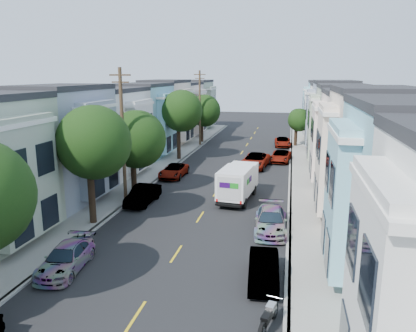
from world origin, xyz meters
The scene contains 26 objects.
ground centered at (0.00, 0.00, 0.00)m, with size 160.00×160.00×0.00m, color black.
road_slab centered at (0.00, 15.00, 0.01)m, with size 12.00×70.00×0.02m, color black.
curb_left centered at (-6.05, 15.00, 0.07)m, with size 0.30×70.00×0.15m, color gray.
curb_right centered at (6.05, 15.00, 0.07)m, with size 0.30×70.00×0.15m, color gray.
sidewalk_left centered at (-7.35, 15.00, 0.07)m, with size 2.60×70.00×0.15m, color gray.
sidewalk_right centered at (7.35, 15.00, 0.07)m, with size 2.60×70.00×0.15m, color gray.
centerline centered at (0.00, 15.00, 0.00)m, with size 0.12×70.00×0.01m, color gold.
townhouse_row_left centered at (-11.15, 15.00, 0.00)m, with size 5.00×70.00×8.50m, color white.
townhouse_row_right centered at (11.15, 15.00, 0.00)m, with size 5.00×70.00×8.50m, color white.
tree_b centered at (-6.30, -2.71, 5.46)m, with size 4.70×4.70×7.83m.
tree_c centered at (-6.30, 4.51, 4.54)m, with size 4.70×4.70×6.90m.
tree_d centered at (-6.30, 18.27, 5.60)m, with size 4.70×4.70×7.98m.
tree_e centered at (-6.30, 30.62, 4.57)m, with size 4.56×4.56×6.87m.
tree_far_r centered at (6.90, 29.92, 3.60)m, with size 3.10×3.10×5.19m.
utility_pole_near centered at (-6.30, 2.00, 5.15)m, with size 1.60×0.26×10.00m.
utility_pole_far centered at (-6.30, 28.00, 5.15)m, with size 1.60×0.26×10.00m.
fedex_truck centered at (2.02, 4.48, 1.50)m, with size 2.15×5.59×2.68m.
lead_sedan centered at (2.36, 15.89, 0.76)m, with size 2.53×5.48×1.52m, color black.
parked_left_b centered at (-4.90, -8.89, 0.63)m, with size 1.78×4.22×1.27m, color black.
parked_left_c centered at (-4.90, 2.02, 0.70)m, with size 1.48×4.19×1.40m, color #959697.
parked_left_d centered at (-4.90, 10.34, 0.63)m, with size 2.07×4.50×1.25m, color #33050B.
parked_right_a centered at (4.90, -8.13, 0.65)m, with size 1.38×3.92×1.31m, color #35373E.
parked_right_b centered at (4.90, -1.64, 0.70)m, with size 1.97×4.68×1.40m, color silver.
parked_right_c centered at (4.90, 19.47, 0.63)m, with size 2.08×4.51×1.25m, color black.
parked_right_d centered at (4.90, 29.49, 0.63)m, with size 2.08×4.51×1.25m, color black.
motorcycle centered at (5.34, -11.69, 0.48)m, with size 0.31×2.28×0.90m.
Camera 1 is at (5.84, -25.87, 9.67)m, focal length 35.00 mm.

